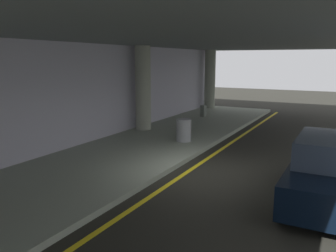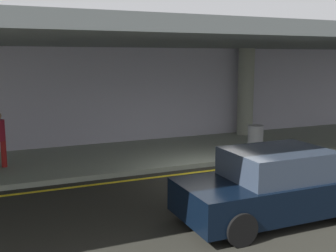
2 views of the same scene
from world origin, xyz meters
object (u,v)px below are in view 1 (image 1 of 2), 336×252
at_px(support_column_left_mid, 210,79).
at_px(support_column_far_left, 143,88).
at_px(suitcase_upright_secondary, 203,111).
at_px(trash_bin_steel, 184,130).
at_px(car_black, 334,172).

bearing_deg(support_column_left_mid, support_column_far_left, 180.00).
bearing_deg(suitcase_upright_secondary, trash_bin_steel, -159.63).
distance_m(support_column_left_mid, suitcase_upright_secondary, 3.91).
bearing_deg(support_column_far_left, suitcase_upright_secondary, -12.46).
relative_size(support_column_far_left, support_column_left_mid, 1.00).
xyz_separation_m(car_black, trash_bin_steel, (3.28, 5.32, -0.14)).
bearing_deg(support_column_left_mid, trash_bin_steel, -164.40).
xyz_separation_m(support_column_left_mid, trash_bin_steel, (-9.26, -2.59, -1.40)).
bearing_deg(trash_bin_steel, suitcase_upright_secondary, 15.30).
bearing_deg(support_column_left_mid, car_black, -147.78).
relative_size(support_column_far_left, trash_bin_steel, 4.29).
relative_size(car_black, trash_bin_steel, 4.82).
height_order(support_column_left_mid, car_black, support_column_left_mid).
relative_size(support_column_left_mid, car_black, 0.89).
bearing_deg(suitcase_upright_secondary, support_column_far_left, 172.62).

